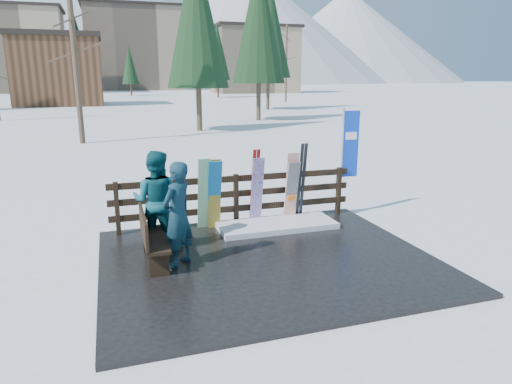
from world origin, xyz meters
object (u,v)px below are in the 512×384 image
object	(u,v)px
snowboard_4	(292,191)
snowboard_5	(291,187)
rental_flag	(348,148)
snowboard_3	(257,191)
bench	(150,236)
person_front	(178,214)
person_back	(156,201)
snowboard_0	(214,195)
snowboard_1	(204,194)
snowboard_2	(215,194)

from	to	relation	value
snowboard_4	snowboard_5	world-z (taller)	snowboard_5
rental_flag	snowboard_3	bearing A→B (deg)	-173.62
bench	person_front	distance (m)	0.66
snowboard_4	snowboard_5	bearing A→B (deg)	180.00
snowboard_3	person_back	distance (m)	2.46
snowboard_0	snowboard_4	xyz separation A→B (m)	(1.82, 0.00, -0.06)
rental_flag	person_back	bearing A→B (deg)	-166.68
snowboard_0	person_front	xyz separation A→B (m)	(-1.05, -1.78, 0.16)
snowboard_1	person_back	bearing A→B (deg)	-142.31
snowboard_2	snowboard_5	bearing A→B (deg)	-0.00
snowboard_0	rental_flag	world-z (taller)	rental_flag
snowboard_3	snowboard_0	bearing A→B (deg)	180.00
person_back	rental_flag	bearing A→B (deg)	-143.20
snowboard_3	rental_flag	world-z (taller)	rental_flag
snowboard_4	rental_flag	distance (m)	1.83
snowboard_5	person_front	distance (m)	3.38
snowboard_0	rental_flag	xyz separation A→B (m)	(3.40, 0.27, 0.83)
snowboard_0	snowboard_2	bearing A→B (deg)	0.00
snowboard_3	snowboard_2	bearing A→B (deg)	180.00
snowboard_2	snowboard_4	xyz separation A→B (m)	(1.82, -0.00, -0.07)
rental_flag	person_back	distance (m)	4.89
person_front	person_back	size ratio (longest dim) A/B	0.97
snowboard_5	snowboard_2	bearing A→B (deg)	180.00
rental_flag	snowboard_2	bearing A→B (deg)	-175.45
bench	snowboard_5	bearing A→B (deg)	25.23
snowboard_1	snowboard_5	bearing A→B (deg)	0.00
snowboard_0	snowboard_1	world-z (taller)	snowboard_1
snowboard_3	rental_flag	distance (m)	2.56
bench	snowboard_1	size ratio (longest dim) A/B	0.91
snowboard_4	snowboard_5	distance (m)	0.10
snowboard_2	snowboard_4	size ratio (longest dim) A/B	1.08
snowboard_4	person_front	size ratio (longest dim) A/B	0.78
snowboard_2	person_back	bearing A→B (deg)	-147.43
snowboard_2	snowboard_1	bearing A→B (deg)	-180.00
person_back	snowboard_2	bearing A→B (deg)	-123.96
snowboard_5	person_back	world-z (taller)	person_back
snowboard_2	snowboard_3	xyz separation A→B (m)	(0.98, -0.00, -0.01)
snowboard_4	person_front	bearing A→B (deg)	-148.29
snowboard_2	snowboard_4	distance (m)	1.82
snowboard_5	snowboard_4	bearing A→B (deg)	0.00
snowboard_2	snowboard_4	bearing A→B (deg)	-0.00
snowboard_5	person_front	xyz separation A→B (m)	(-2.87, -1.78, 0.13)
snowboard_0	snowboard_4	bearing A→B (deg)	0.00
bench	person_back	size ratio (longest dim) A/B	0.77
snowboard_1	rental_flag	distance (m)	3.72
rental_flag	person_front	bearing A→B (deg)	-155.32
person_front	person_back	xyz separation A→B (m)	(-0.27, 0.93, 0.03)
snowboard_3	snowboard_1	bearing A→B (deg)	180.00
snowboard_3	bench	bearing A→B (deg)	-147.89
snowboard_1	snowboard_0	bearing A→B (deg)	0.00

